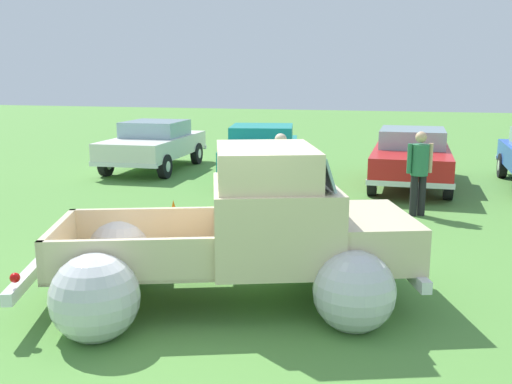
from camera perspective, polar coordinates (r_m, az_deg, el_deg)
name	(u,v)px	position (r m, az deg, el deg)	size (l,w,h in m)	color
ground_plane	(221,300)	(7.24, -3.49, -10.73)	(80.00, 80.00, 0.00)	#548C3D
vintage_pickup_truck	(252,241)	(7.00, -0.38, -4.92)	(5.00, 3.86, 1.96)	black
show_car_0	(154,143)	(17.16, -10.18, 4.84)	(2.11, 4.32, 1.43)	black
show_car_1	(262,150)	(15.34, 0.57, 4.24)	(2.70, 4.48, 1.43)	black
show_car_2	(411,155)	(14.91, 15.32, 3.62)	(1.91, 4.64, 1.43)	black
spectator_0	(280,173)	(10.60, 2.47, 1.95)	(0.53, 0.44, 1.71)	black
spectator_2	(419,168)	(11.65, 16.07, 2.31)	(0.52, 0.45, 1.68)	black
lane_cone_0	(212,224)	(9.54, -4.46, -3.24)	(0.36, 0.36, 0.63)	black
lane_cone_1	(174,217)	(10.06, -8.25, -2.54)	(0.36, 0.36, 0.63)	black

